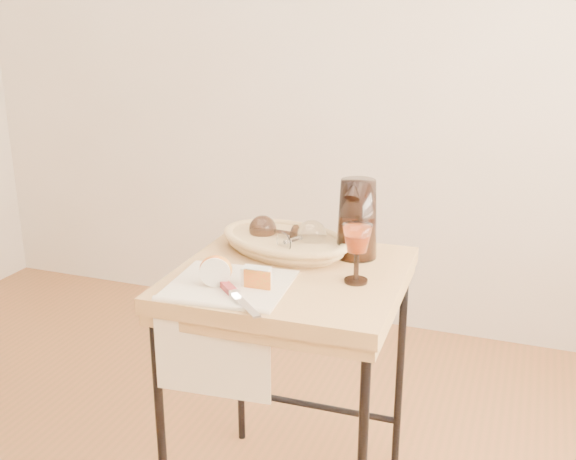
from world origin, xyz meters
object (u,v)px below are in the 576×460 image
at_px(side_table, 290,395).
at_px(table_knife, 236,295).
at_px(pitcher, 357,219).
at_px(apple_half, 216,270).
at_px(wine_goblet, 357,253).
at_px(goblet_lying_a, 276,231).
at_px(bread_basket, 285,243).
at_px(tea_towel, 230,285).
at_px(goblet_lying_b, 300,238).

height_order(side_table, table_knife, table_knife).
relative_size(side_table, pitcher, 2.89).
height_order(apple_half, table_knife, apple_half).
distance_m(wine_goblet, table_knife, 0.33).
bearing_deg(goblet_lying_a, wine_goblet, 155.43).
xyz_separation_m(wine_goblet, table_knife, (-0.24, -0.21, -0.06)).
xyz_separation_m(side_table, pitcher, (0.14, 0.17, 0.49)).
bearing_deg(side_table, wine_goblet, -5.73).
bearing_deg(goblet_lying_a, bread_basket, 159.99).
bearing_deg(tea_towel, apple_half, -162.39).
height_order(bread_basket, wine_goblet, wine_goblet).
height_order(tea_towel, pitcher, pitcher).
bearing_deg(bread_basket, goblet_lying_b, -3.38).
height_order(side_table, apple_half, apple_half).
relative_size(bread_basket, pitcher, 1.37).
relative_size(bread_basket, wine_goblet, 2.30).
distance_m(side_table, goblet_lying_b, 0.45).
relative_size(wine_goblet, table_knife, 0.68).
bearing_deg(goblet_lying_a, tea_towel, 95.13).
distance_m(side_table, bread_basket, 0.43).
xyz_separation_m(bread_basket, apple_half, (-0.07, -0.30, 0.02)).
bearing_deg(apple_half, bread_basket, 56.67).
distance_m(pitcher, wine_goblet, 0.19).
distance_m(tea_towel, bread_basket, 0.29).
height_order(goblet_lying_a, table_knife, goblet_lying_a).
bearing_deg(pitcher, table_knife, -116.14).
relative_size(tea_towel, goblet_lying_a, 2.23).
xyz_separation_m(apple_half, table_knife, (0.09, -0.07, -0.03)).
xyz_separation_m(tea_towel, bread_basket, (0.04, 0.29, 0.02)).
xyz_separation_m(bread_basket, table_knife, (0.01, -0.37, -0.01)).
relative_size(side_table, apple_half, 9.15).
height_order(tea_towel, wine_goblet, wine_goblet).
relative_size(tea_towel, bread_basket, 0.82).
distance_m(goblet_lying_b, table_knife, 0.35).
height_order(goblet_lying_a, apple_half, goblet_lying_a).
bearing_deg(wine_goblet, pitcher, 104.62).
xyz_separation_m(bread_basket, goblet_lying_b, (0.05, -0.02, 0.03)).
bearing_deg(wine_goblet, table_knife, -138.21).
relative_size(goblet_lying_b, apple_half, 1.65).
distance_m(goblet_lying_a, apple_half, 0.32).
xyz_separation_m(goblet_lying_b, pitcher, (0.15, 0.05, 0.06)).
bearing_deg(goblet_lying_a, apple_half, 89.59).
relative_size(goblet_lying_b, pitcher, 0.52).
relative_size(tea_towel, apple_half, 3.56).
relative_size(bread_basket, goblet_lying_b, 2.64).
height_order(tea_towel, goblet_lying_b, goblet_lying_b).
bearing_deg(tea_towel, goblet_lying_b, 65.95).
relative_size(tea_towel, table_knife, 1.29).
bearing_deg(goblet_lying_b, table_knife, -158.11).
bearing_deg(goblet_lying_b, bread_basket, 96.60).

